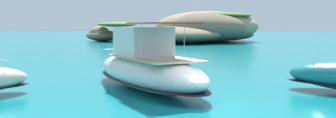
# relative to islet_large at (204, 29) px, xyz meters

# --- Properties ---
(ground_plane) EXTENTS (400.00, 400.00, 0.00)m
(ground_plane) POSITION_rel_islet_large_xyz_m (3.83, -62.88, -2.62)
(ground_plane) COLOR #0F7F89
(islet_large) EXTENTS (27.01, 29.16, 6.23)m
(islet_large) POSITION_rel_islet_large_xyz_m (0.00, 0.00, 0.00)
(islet_large) COLOR #756651
(islet_large) RESTS_ON ground
(islet_small) EXTENTS (15.57, 12.17, 4.07)m
(islet_small) POSITION_rel_islet_large_xyz_m (-18.27, -0.29, -0.92)
(islet_small) COLOR #9E8966
(islet_small) RESTS_ON ground
(motorboat_white) EXTENTS (9.28, 11.01, 3.49)m
(motorboat_white) POSITION_rel_islet_large_xyz_m (0.44, -58.49, -1.51)
(motorboat_white) COLOR white
(motorboat_white) RESTS_ON ground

